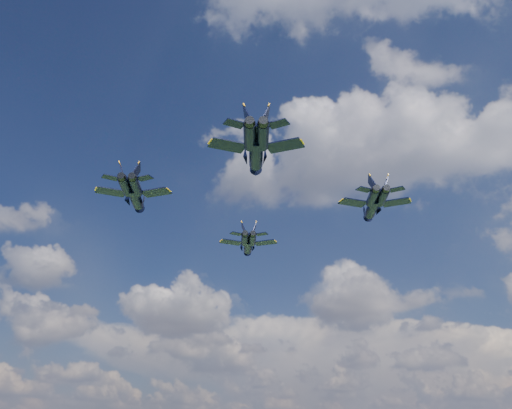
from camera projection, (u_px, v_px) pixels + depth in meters
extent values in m
cylinder|color=black|center=(248.00, 245.00, 121.26)|extent=(5.31, 8.78, 1.77)
cone|color=black|center=(247.00, 254.00, 126.50)|extent=(2.59, 3.02, 1.67)
ellipsoid|color=brown|center=(248.00, 248.00, 124.46)|extent=(2.05, 2.96, 0.81)
cube|color=black|center=(231.00, 242.00, 119.32)|extent=(4.96, 5.05, 0.18)
cube|color=black|center=(265.00, 243.00, 119.58)|extent=(4.64, 2.77, 0.18)
cube|color=black|center=(236.00, 234.00, 114.57)|extent=(2.60, 2.77, 0.14)
cube|color=black|center=(262.00, 234.00, 114.75)|extent=(2.44, 1.61, 0.14)
cube|color=black|center=(244.00, 229.00, 115.88)|extent=(1.86, 2.39, 2.96)
cube|color=black|center=(254.00, 229.00, 115.96)|extent=(1.61, 2.89, 2.96)
cylinder|color=black|center=(135.00, 197.00, 102.13)|extent=(5.86, 9.78, 1.97)
cone|color=black|center=(141.00, 211.00, 107.96)|extent=(2.87, 3.36, 1.86)
ellipsoid|color=brown|center=(139.00, 202.00, 105.68)|extent=(2.27, 3.29, 0.90)
cube|color=black|center=(111.00, 192.00, 99.99)|extent=(5.53, 5.61, 0.20)
cube|color=black|center=(156.00, 192.00, 100.24)|extent=(5.15, 3.05, 0.20)
cube|color=black|center=(110.00, 177.00, 94.70)|extent=(2.90, 3.08, 0.15)
cube|color=black|center=(145.00, 178.00, 94.87)|extent=(2.72, 1.80, 0.15)
cube|color=black|center=(122.00, 172.00, 96.15)|extent=(2.05, 2.67, 3.29)
cube|color=black|center=(136.00, 172.00, 96.23)|extent=(1.79, 3.22, 3.29)
cylinder|color=black|center=(373.00, 207.00, 100.90)|extent=(5.12, 9.30, 1.85)
cone|color=black|center=(367.00, 219.00, 106.39)|extent=(2.61, 3.13, 1.75)
ellipsoid|color=brown|center=(369.00, 211.00, 104.25)|extent=(2.02, 3.11, 0.84)
cube|color=black|center=(353.00, 203.00, 99.07)|extent=(5.28, 5.20, 0.19)
cube|color=black|center=(396.00, 202.00, 98.95)|extent=(4.76, 2.72, 0.19)
cube|color=black|center=(364.00, 189.00, 94.03)|extent=(2.78, 2.88, 0.14)
cube|color=black|center=(397.00, 189.00, 93.95)|extent=(2.63, 1.81, 0.14)
cube|color=black|center=(372.00, 184.00, 95.33)|extent=(1.80, 2.59, 3.10)
cube|color=black|center=(386.00, 184.00, 95.30)|extent=(1.64, 3.05, 3.10)
cylinder|color=black|center=(256.00, 153.00, 81.98)|extent=(5.70, 9.96, 1.99)
cone|color=black|center=(256.00, 173.00, 87.89)|extent=(2.85, 3.39, 1.88)
ellipsoid|color=brown|center=(256.00, 161.00, 85.58)|extent=(2.23, 3.34, 0.91)
cube|color=black|center=(228.00, 145.00, 79.92)|extent=(5.65, 5.64, 0.20)
cube|color=black|center=(285.00, 146.00, 79.96)|extent=(5.14, 2.95, 0.20)
cube|color=black|center=(234.00, 124.00, 74.52)|extent=(2.97, 3.11, 0.16)
cube|color=black|center=(278.00, 124.00, 74.56)|extent=(2.80, 1.90, 0.16)
cube|color=black|center=(247.00, 117.00, 75.96)|extent=(2.00, 2.75, 3.34)
cube|color=black|center=(266.00, 117.00, 75.97)|extent=(1.79, 3.28, 3.34)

